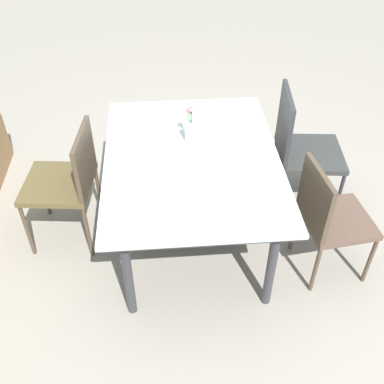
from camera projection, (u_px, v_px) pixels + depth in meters
The scene contains 6 objects.
ground_plane at pixel (204, 246), 3.41m from camera, with size 12.00×12.00×0.00m, color gray.
dining_table at pixel (192, 166), 3.03m from camera, with size 1.51×1.15×0.75m.
chair_near_right at pixel (300, 145), 3.43m from camera, with size 0.53×0.53×0.98m.
chair_far_side at pixel (68, 178), 3.16m from camera, with size 0.52×0.52×0.91m.
chair_near_left at pixel (329, 215), 2.95m from camera, with size 0.47×0.47×0.87m.
flower_vase at pixel (190, 128), 3.08m from camera, with size 0.08×0.08×0.29m.
Camera 1 is at (-2.30, 0.28, 2.54)m, focal length 42.81 mm.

